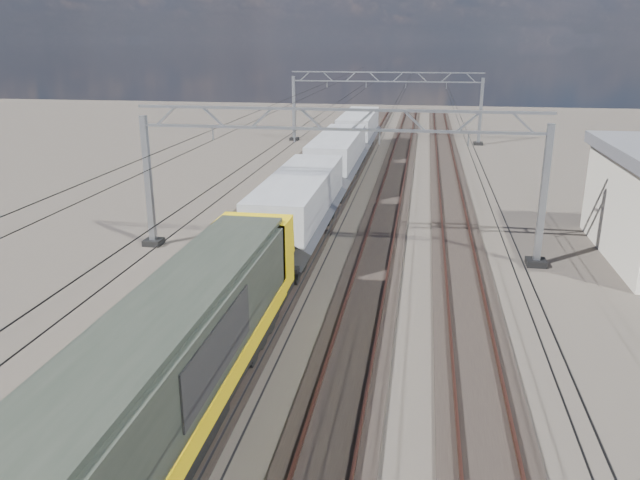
% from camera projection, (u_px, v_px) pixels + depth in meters
% --- Properties ---
extents(ground, '(160.00, 160.00, 0.00)m').
position_uv_depth(ground, '(323.00, 284.00, 26.98)').
color(ground, black).
rests_on(ground, ground).
extents(track_outer_west, '(2.60, 140.00, 0.30)m').
position_uv_depth(track_outer_west, '(190.00, 275.00, 27.89)').
color(track_outer_west, black).
rests_on(track_outer_west, ground).
extents(track_loco, '(2.60, 140.00, 0.30)m').
position_uv_depth(track_loco, '(278.00, 280.00, 27.27)').
color(track_loco, black).
rests_on(track_loco, ground).
extents(track_inner_east, '(2.60, 140.00, 0.30)m').
position_uv_depth(track_inner_east, '(369.00, 286.00, 26.65)').
color(track_inner_east, black).
rests_on(track_inner_east, ground).
extents(track_outer_east, '(2.60, 140.00, 0.30)m').
position_uv_depth(track_outer_east, '(464.00, 291.00, 26.03)').
color(track_outer_east, black).
rests_on(track_outer_east, ground).
extents(catenary_gantry_mid, '(19.90, 0.90, 7.11)m').
position_uv_depth(catenary_gantry_mid, '(336.00, 177.00, 29.55)').
color(catenary_gantry_mid, gray).
rests_on(catenary_gantry_mid, ground).
extents(catenary_gantry_far, '(19.90, 0.90, 7.11)m').
position_uv_depth(catenary_gantry_far, '(385.00, 104.00, 63.37)').
color(catenary_gantry_far, gray).
rests_on(catenary_gantry_far, ground).
extents(overhead_wires, '(12.03, 140.00, 0.53)m').
position_uv_depth(overhead_wires, '(347.00, 127.00, 32.74)').
color(overhead_wires, black).
rests_on(overhead_wires, ground).
extents(locomotive, '(2.76, 21.10, 3.62)m').
position_uv_depth(locomotive, '(152.00, 386.00, 14.61)').
color(locomotive, black).
rests_on(locomotive, ground).
extents(hopper_wagon_lead, '(3.38, 13.00, 3.25)m').
position_uv_depth(hopper_wagon_lead, '(299.00, 204.00, 31.27)').
color(hopper_wagon_lead, black).
rests_on(hopper_wagon_lead, ground).
extents(hopper_wagon_mid, '(3.38, 13.00, 3.25)m').
position_uv_depth(hopper_wagon_mid, '(338.00, 155.00, 44.61)').
color(hopper_wagon_mid, black).
rests_on(hopper_wagon_mid, ground).
extents(hopper_wagon_third, '(3.38, 13.00, 3.25)m').
position_uv_depth(hopper_wagon_third, '(359.00, 129.00, 57.95)').
color(hopper_wagon_third, black).
rests_on(hopper_wagon_third, ground).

